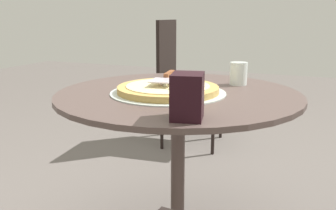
# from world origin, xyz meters

# --- Properties ---
(patio_table) EXTENTS (0.91, 0.91, 0.68)m
(patio_table) POSITION_xyz_m (0.00, 0.00, 0.48)
(patio_table) COLOR brown
(patio_table) RESTS_ON ground
(pizza_on_tray) EXTENTS (0.43, 0.43, 0.05)m
(pizza_on_tray) POSITION_xyz_m (0.03, 0.04, 0.70)
(pizza_on_tray) COLOR silver
(pizza_on_tray) RESTS_ON patio_table
(pizza_server) EXTENTS (0.09, 0.22, 0.02)m
(pizza_server) POSITION_xyz_m (0.05, 0.00, 0.73)
(pizza_server) COLOR silver
(pizza_server) RESTS_ON pizza_on_tray
(drinking_cup) EXTENTS (0.07, 0.07, 0.09)m
(drinking_cup) POSITION_xyz_m (-0.18, -0.23, 0.73)
(drinking_cup) COLOR silver
(drinking_cup) RESTS_ON patio_table
(napkin_dispenser) EXTENTS (0.11, 0.12, 0.13)m
(napkin_dispenser) POSITION_xyz_m (-0.16, 0.33, 0.74)
(napkin_dispenser) COLOR black
(napkin_dispenser) RESTS_ON patio_table
(patio_chair_near) EXTENTS (0.48, 0.48, 0.93)m
(patio_chair_near) POSITION_xyz_m (0.46, -1.26, 0.53)
(patio_chair_near) COLOR black
(patio_chair_near) RESTS_ON ground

